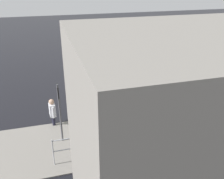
{
  "coord_description": "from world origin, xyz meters",
  "views": [
    {
      "loc": [
        4.52,
        12.14,
        5.88
      ],
      "look_at": [
        1.6,
        1.71,
        0.9
      ],
      "focal_mm": 40.0,
      "sensor_mm": 36.0,
      "label": 1
    }
  ],
  "objects_px": {
    "moving_hatchback": "(153,71)",
    "pedestrian": "(52,111)",
    "sign_post": "(59,105)",
    "fire_hydrant": "(77,112)"
  },
  "relations": [
    {
      "from": "moving_hatchback",
      "to": "fire_hydrant",
      "type": "distance_m",
      "value": 5.16
    },
    {
      "from": "moving_hatchback",
      "to": "fire_hydrant",
      "type": "bearing_deg",
      "value": 26.42
    },
    {
      "from": "pedestrian",
      "to": "sign_post",
      "type": "bearing_deg",
      "value": 101.22
    },
    {
      "from": "moving_hatchback",
      "to": "sign_post",
      "type": "xyz_separation_m",
      "value": [
        5.36,
        3.67,
        0.55
      ]
    },
    {
      "from": "moving_hatchback",
      "to": "pedestrian",
      "type": "relative_size",
      "value": 3.49
    },
    {
      "from": "moving_hatchback",
      "to": "fire_hydrant",
      "type": "xyz_separation_m",
      "value": [
        4.59,
        2.28,
        -0.63
      ]
    },
    {
      "from": "fire_hydrant",
      "to": "pedestrian",
      "type": "xyz_separation_m",
      "value": [
        1.02,
        0.11,
        0.28
      ]
    },
    {
      "from": "fire_hydrant",
      "to": "sign_post",
      "type": "bearing_deg",
      "value": 61.06
    },
    {
      "from": "moving_hatchback",
      "to": "pedestrian",
      "type": "height_order",
      "value": "moving_hatchback"
    },
    {
      "from": "moving_hatchback",
      "to": "sign_post",
      "type": "relative_size",
      "value": 1.77
    }
  ]
}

